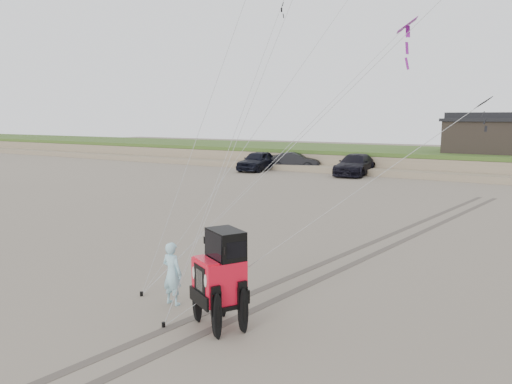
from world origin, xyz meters
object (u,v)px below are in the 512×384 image
cabin (485,135)px  man (172,273)px  truck_b (294,161)px  truck_c (355,165)px  truck_a (258,161)px  jeep (219,289)px

cabin → man: 36.78m
truck_b → man: (12.28, -30.70, 0.04)m
truck_c → truck_a: bearing=-176.2°
truck_c → man: size_ratio=3.64×
cabin → truck_b: 16.14m
jeep → truck_a: bearing=148.6°
jeep → truck_c: bearing=133.6°
cabin → man: bearing=-94.0°
truck_b → jeep: size_ratio=0.97×
truck_c → man: (6.12, -29.50, -0.05)m
truck_a → man: bearing=-66.6°
truck_b → cabin: bearing=-85.3°
truck_a → truck_b: 3.41m
truck_b → truck_c: bearing=-118.1°
truck_b → truck_c: 6.27m
truck_a → cabin: bearing=21.9°
truck_a → truck_c: bearing=4.2°
cabin → truck_a: size_ratio=1.26×
truck_a → truck_c: 8.63m
cabin → man: cabin is taller
cabin → jeep: (-0.71, -37.12, -2.35)m
truck_c → jeep: 31.04m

